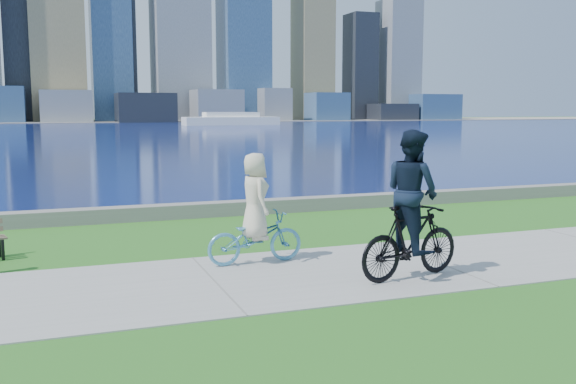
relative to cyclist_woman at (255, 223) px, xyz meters
name	(u,v)px	position (x,y,z in m)	size (l,w,h in m)	color
ground	(215,283)	(-0.96, -0.97, -0.74)	(320.00, 320.00, 0.00)	#225E18
concrete_path	(215,283)	(-0.96, -0.97, -0.73)	(80.00, 3.50, 0.02)	gray
seawall	(155,212)	(-0.96, 5.23, -0.57)	(90.00, 0.50, 0.35)	slate
bay_water	(72,131)	(-0.96, 71.03, -0.74)	(320.00, 131.00, 0.01)	navy
far_shore	(64,121)	(-0.96, 129.03, -0.68)	(320.00, 30.00, 0.12)	gray
city_skyline	(67,4)	(0.60, 128.39, 22.63)	(173.46, 22.84, 76.00)	slate
ferry_far	(231,120)	(24.13, 90.95, 0.13)	(15.41, 4.40, 2.09)	white
cyclist_woman	(255,223)	(0.00, 0.00, 0.00)	(0.68, 1.76, 1.94)	#4F9AC1
cyclist_man	(411,217)	(2.04, -1.81, 0.28)	(0.96, 2.05, 2.38)	black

